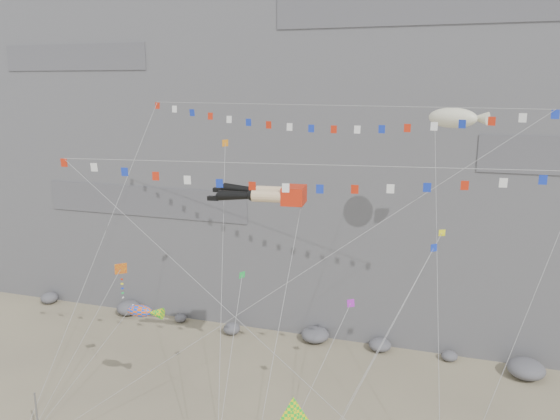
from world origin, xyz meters
name	(u,v)px	position (x,y,z in m)	size (l,w,h in m)	color
cliff	(352,69)	(0.00, 32.00, 25.00)	(80.00, 28.00, 50.00)	slate
talus_boulders	(315,335)	(0.00, 17.00, 0.60)	(60.00, 3.00, 1.20)	#5A5A5F
anchor_pole_left	(37,418)	(-14.07, -2.92, 1.82)	(0.12, 0.12, 3.65)	gray
legs_kite	(267,194)	(-0.50, 4.94, 16.29)	(6.62, 13.61, 20.51)	red
flag_banner_upper	(322,106)	(2.03, 9.68, 21.95)	(31.12, 17.07, 31.01)	red
flag_banner_lower	(303,165)	(2.53, 2.76, 18.70)	(31.15, 6.19, 21.52)	red
harlequin_kite	(120,269)	(-9.75, 1.28, 11.26)	(5.64, 6.43, 13.37)	red
fish_windsock	(140,311)	(-8.49, 1.32, 8.39)	(7.93, 5.40, 11.45)	#ED590C
delta_kite	(293,419)	(4.12, -4.51, 6.43)	(4.21, 4.98, 8.51)	yellow
blimp_windsock	(453,118)	(10.90, 11.44, 21.11)	(4.50, 13.89, 24.47)	beige
small_kite_a	(225,150)	(-4.79, 7.95, 18.74)	(5.81, 15.04, 24.53)	orange
small_kite_b	(349,307)	(5.50, 3.28, 9.73)	(4.35, 10.46, 14.41)	purple
small_kite_c	(241,280)	(-1.36, 2.20, 11.10)	(1.85, 9.63, 14.58)	green
small_kite_d	(438,241)	(10.52, 7.88, 13.22)	(7.82, 16.65, 22.30)	#F6F014
small_kite_e	(431,254)	(10.20, 4.69, 13.26)	(7.38, 10.54, 18.10)	#142FB1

